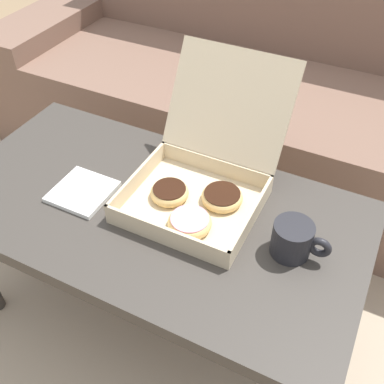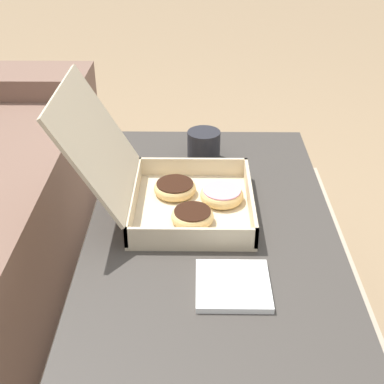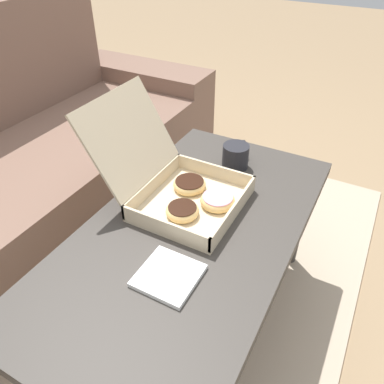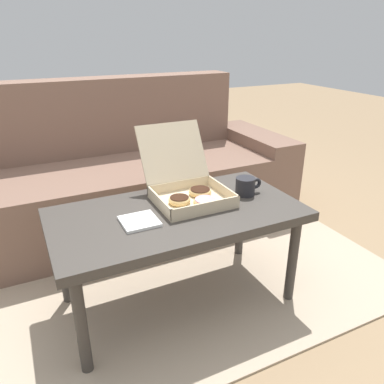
{
  "view_description": "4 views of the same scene",
  "coord_description": "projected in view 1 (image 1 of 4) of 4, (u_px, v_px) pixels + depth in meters",
  "views": [
    {
      "loc": [
        0.45,
        -0.76,
        1.26
      ],
      "look_at": [
        0.09,
        -0.05,
        0.52
      ],
      "focal_mm": 42.0,
      "sensor_mm": 36.0,
      "label": 1
    },
    {
      "loc": [
        -0.96,
        -0.06,
        1.16
      ],
      "look_at": [
        0.09,
        -0.05,
        0.52
      ],
      "focal_mm": 50.0,
      "sensor_mm": 36.0,
      "label": 2
    },
    {
      "loc": [
        -0.68,
        -0.47,
        1.19
      ],
      "look_at": [
        0.09,
        -0.05,
        0.52
      ],
      "focal_mm": 35.0,
      "sensor_mm": 36.0,
      "label": 3
    },
    {
      "loc": [
        -0.57,
        -1.4,
        1.17
      ],
      "look_at": [
        0.09,
        -0.05,
        0.52
      ],
      "focal_mm": 35.0,
      "sensor_mm": 36.0,
      "label": 4
    }
  ],
  "objects": [
    {
      "name": "napkin_stack",
      "position": [
        83.0,
        192.0,
        1.15
      ],
      "size": [
        0.14,
        0.14,
        0.01
      ],
      "color": "white",
      "rests_on": "coffee_table"
    },
    {
      "name": "coffee_table",
      "position": [
        152.0,
        220.0,
        1.15
      ],
      "size": [
        1.06,
        0.56,
        0.47
      ],
      "color": "#3D3833",
      "rests_on": "ground_plane"
    },
    {
      "name": "couch",
      "position": [
        264.0,
        98.0,
        1.81
      ],
      "size": [
        2.19,
        0.77,
        0.91
      ],
      "color": "#7A5B4C",
      "rests_on": "ground_plane"
    },
    {
      "name": "area_rug",
      "position": [
        211.0,
        229.0,
        1.69
      ],
      "size": [
        2.31,
        1.8,
        0.01
      ],
      "primitive_type": "cube",
      "color": "tan",
      "rests_on": "ground_plane"
    },
    {
      "name": "ground_plane",
      "position": [
        174.0,
        289.0,
        1.5
      ],
      "size": [
        12.0,
        12.0,
        0.0
      ],
      "primitive_type": "plane",
      "color": "#937756"
    },
    {
      "name": "pastry_box",
      "position": [
        202.0,
        180.0,
        1.1
      ],
      "size": [
        0.32,
        0.42,
        0.3
      ],
      "color": "beige",
      "rests_on": "coffee_table"
    },
    {
      "name": "coffee_mug",
      "position": [
        294.0,
        240.0,
        0.98
      ],
      "size": [
        0.13,
        0.09,
        0.08
      ],
      "color": "#232328",
      "rests_on": "coffee_table"
    }
  ]
}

